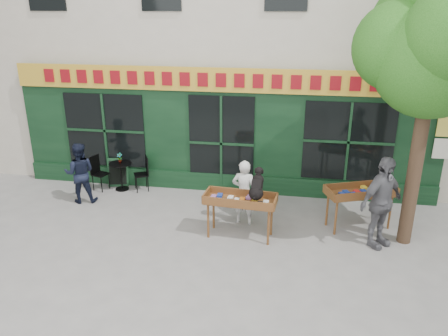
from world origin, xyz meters
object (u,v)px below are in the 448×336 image
Objects in this scene: dog at (257,183)px; book_cart_right at (360,194)px; book_cart_center at (240,202)px; bistro_table at (121,171)px; man_left at (80,173)px; woman at (244,192)px; man_right at (381,202)px.

dog is 0.37× the size of book_cart_right.
book_cart_center reaches higher than bistro_table.
bistro_table is at bearing -145.41° from man_left.
book_cart_right is at bearing -170.73° from woman.
woman is at bearing 94.45° from book_cart_center.
book_cart_right reaches higher than bistro_table.
man_right reaches higher than dog.
woman is 4.25m from man_left.
book_cart_center is 0.59m from dog.
man_right reaches higher than book_cart_right.
dog reaches higher than woman.
man_right is 7.16m from man_left.
book_cart_center and book_cart_right have the same top height.
man_left is (-4.57, 1.17, -0.51)m from dog.
man_right reaches higher than bistro_table.
book_cart_center is 2.71m from book_cart_right.
dog reaches higher than book_cart_right.
man_right is at bearing -16.62° from bistro_table.
woman reaches higher than book_cart_right.
man_left reaches higher than woman.
woman is at bearing 121.01° from dog.
man_right reaches higher than man_left.
bistro_table is (-3.87, 2.07, -0.75)m from dog.
book_cart_right is (2.57, 0.87, 0.00)m from book_cart_center.
man_right reaches higher than book_cart_center.
book_cart_center is at bearing 176.32° from dog.
book_cart_right is (2.57, 0.22, 0.06)m from woman.
woman is (0.00, 0.65, -0.06)m from book_cart_center.
man_left is at bearing -127.87° from bistro_table.
man_left is at bearing 130.43° from man_right.
dog is 4.45m from bistro_table.
man_left is at bearing 156.35° from book_cart_right.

